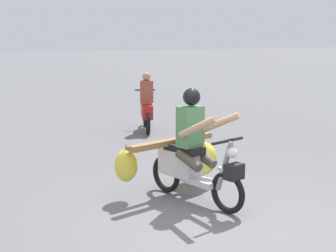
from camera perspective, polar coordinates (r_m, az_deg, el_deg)
The scene contains 3 objects.
ground_plane at distance 6.32m, azimuth 6.08°, elevation -11.08°, with size 120.00×120.00×0.00m, color slate.
motorbike_main_loaded at distance 7.39m, azimuth 2.36°, elevation -3.45°, with size 1.75×1.99×1.58m.
motorbike_distant_ahead_left at distance 12.03m, azimuth -2.41°, elevation 2.09°, with size 0.65×1.58×1.40m.
Camera 1 is at (-2.78, -5.19, 2.31)m, focal length 54.34 mm.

